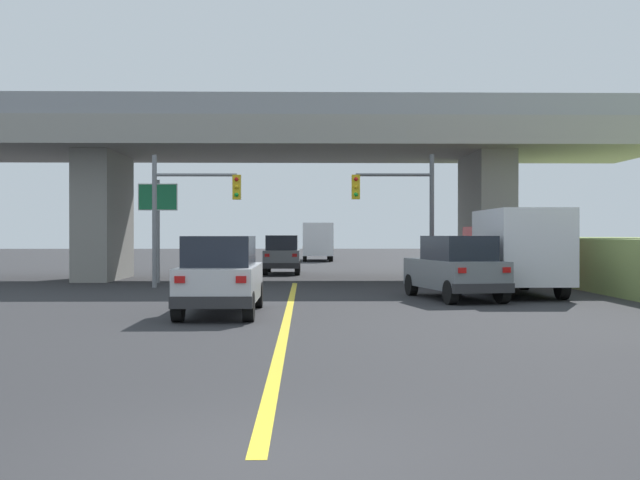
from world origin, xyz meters
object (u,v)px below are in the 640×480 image
Objects in this scene: box_truck at (515,250)px; sedan_oncoming at (282,254)px; semi_truck_distant at (318,241)px; suv_crossing at (455,268)px; suv_lead at (221,275)px; traffic_signal_farside at (186,204)px; traffic_signal_nearside at (403,204)px; highway_sign at (158,207)px.

sedan_oncoming is (-8.38, 14.94, -0.52)m from box_truck.
semi_truck_distant is at bearing 99.79° from box_truck.
box_truck is (2.40, 1.89, 0.52)m from suv_crossing.
suv_lead is 21.48m from sedan_oncoming.
traffic_signal_farside reaches higher than sedan_oncoming.
traffic_signal_nearside is 1.19× the size of highway_sign.
traffic_signal_nearside is at bearing 60.80° from suv_lead.
traffic_signal_nearside is at bearing -84.75° from semi_truck_distant.
traffic_signal_farside is 0.72× the size of semi_truck_distant.
sedan_oncoming is 12.04m from traffic_signal_nearside.
suv_crossing is 14.38m from highway_sign.
suv_crossing is 0.97× the size of traffic_signal_nearside.
suv_crossing is 3.10m from box_truck.
traffic_signal_nearside is at bearing 1.22° from traffic_signal_farside.
highway_sign is at bearing -104.10° from semi_truck_distant.
sedan_oncoming is 1.08× the size of highway_sign.
traffic_signal_nearside is at bearing 87.42° from suv_crossing.
traffic_signal_farside reaches higher than suv_crossing.
box_truck is 1.26× the size of traffic_signal_nearside.
suv_lead is at bearing -94.21° from semi_truck_distant.
sedan_oncoming is at bearing 87.49° from suv_lead.
suv_lead is 11.12m from traffic_signal_farside.
highway_sign is (-5.06, -7.89, 2.23)m from sedan_oncoming.
highway_sign reaches higher than suv_lead.
highway_sign is (-11.04, 8.95, 2.23)m from suv_crossing.
suv_crossing is 17.86m from sedan_oncoming.
sedan_oncoming is at bearing 119.28° from box_truck.
semi_truck_distant is at bearing 84.90° from suv_crossing.
suv_crossing is at bearing -141.73° from box_truck.
sedan_oncoming is at bearing -95.94° from semi_truck_distant.
suv_crossing is at bearing -81.74° from traffic_signal_nearside.
box_truck is (9.32, 6.52, 0.52)m from suv_lead.
suv_lead is 1.09× the size of highway_sign.
box_truck is at bearing -60.72° from sedan_oncoming.
suv_crossing is at bearing -84.26° from semi_truck_distant.
suv_crossing is 1.15× the size of highway_sign.
highway_sign reaches higher than semi_truck_distant.
suv_lead is 8.32m from suv_crossing.
traffic_signal_farside is 1.17× the size of highway_sign.
box_truck is 12.62m from traffic_signal_farside.
box_truck is 0.92× the size of semi_truck_distant.
sedan_oncoming is 11.61m from traffic_signal_farside.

